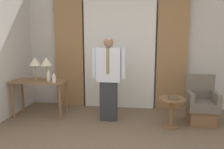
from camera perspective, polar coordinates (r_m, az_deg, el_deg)
name	(u,v)px	position (r m, az deg, el deg)	size (l,w,h in m)	color
wall_back	(120,49)	(5.10, 2.03, 6.63)	(10.00, 0.06, 2.70)	beige
curtain_sheer_center	(119,52)	(4.98, 1.89, 5.86)	(1.60, 0.06, 2.58)	white
curtain_drape_left	(69,52)	(5.22, -11.08, 5.86)	(0.66, 0.06, 2.58)	#997047
curtain_drape_right	(172,53)	(5.00, 15.41, 5.55)	(0.66, 0.06, 2.58)	#997047
desk	(40,87)	(4.74, -18.39, -3.01)	(1.11, 0.50, 0.75)	brown
table_lamp_left	(35,63)	(4.81, -19.48, 2.94)	(0.24, 0.24, 0.47)	#9E7F47
table_lamp_right	(46,63)	(4.71, -16.76, 2.95)	(0.24, 0.24, 0.47)	#9E7F47
bottle_near_edge	(49,77)	(4.56, -16.23, -0.52)	(0.08, 0.08, 0.23)	silver
bottle_by_lamp	(54,79)	(4.40, -14.91, -1.06)	(0.07, 0.07, 0.19)	silver
person	(109,77)	(4.19, -0.88, -0.57)	(0.66, 0.22, 1.62)	#2D2D33
armchair	(201,105)	(4.52, 22.20, -7.44)	(0.54, 0.54, 0.91)	brown
side_table	(172,108)	(4.10, 15.32, -8.34)	(0.47, 0.47, 0.55)	brown
book	(173,97)	(4.04, 15.73, -5.80)	(0.17, 0.26, 0.03)	brown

